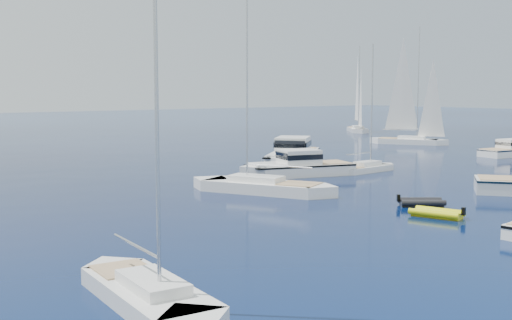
% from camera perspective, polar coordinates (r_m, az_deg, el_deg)
% --- Properties ---
extents(motor_cruiser_centre, '(11.50, 6.24, 2.89)m').
position_cam_1_polar(motor_cruiser_centre, '(56.67, 3.57, -1.37)').
color(motor_cruiser_centre, silver).
rests_on(motor_cruiser_centre, ground).
extents(motor_cruiser_far_r, '(9.46, 3.86, 2.41)m').
position_cam_1_polar(motor_cruiser_far_r, '(78.80, 21.42, 0.34)').
color(motor_cruiser_far_r, white).
rests_on(motor_cruiser_far_r, ground).
extents(motor_cruiser_distant, '(12.83, 11.87, 3.52)m').
position_cam_1_polar(motor_cruiser_distant, '(64.73, 3.20, -0.42)').
color(motor_cruiser_distant, silver).
rests_on(motor_cruiser_distant, ground).
extents(sailboat_fore, '(3.44, 10.07, 14.53)m').
position_cam_1_polar(sailboat_fore, '(23.69, -9.38, -12.25)').
color(sailboat_fore, silver).
rests_on(sailboat_fore, ground).
extents(sailboat_mid_r, '(8.16, 12.31, 17.87)m').
position_cam_1_polar(sailboat_mid_r, '(47.46, 0.53, -2.84)').
color(sailboat_mid_r, white).
rests_on(sailboat_mid_r, ground).
extents(sailboat_centre, '(8.28, 2.79, 11.96)m').
position_cam_1_polar(sailboat_centre, '(60.06, 9.50, -1.02)').
color(sailboat_centre, silver).
rests_on(sailboat_centre, ground).
extents(sailboat_sails_r, '(8.01, 11.11, 16.37)m').
position_cam_1_polar(sailboat_sails_r, '(91.49, 13.16, 1.37)').
color(sailboat_sails_r, white).
rests_on(sailboat_sails_r, ground).
extents(sailboat_sails_far, '(8.48, 9.99, 15.38)m').
position_cam_1_polar(sailboat_sails_far, '(115.95, 8.84, 2.45)').
color(sailboat_sails_far, silver).
rests_on(sailboat_sails_far, ground).
extents(tender_yellow, '(2.59, 3.51, 0.95)m').
position_cam_1_polar(tender_yellow, '(39.85, 15.50, -4.82)').
color(tender_yellow, '#CFCE0C').
rests_on(tender_yellow, ground).
extents(tender_grey_near, '(3.39, 3.15, 0.95)m').
position_cam_1_polar(tender_grey_near, '(43.36, 14.24, -3.90)').
color(tender_grey_near, black).
rests_on(tender_grey_near, ground).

